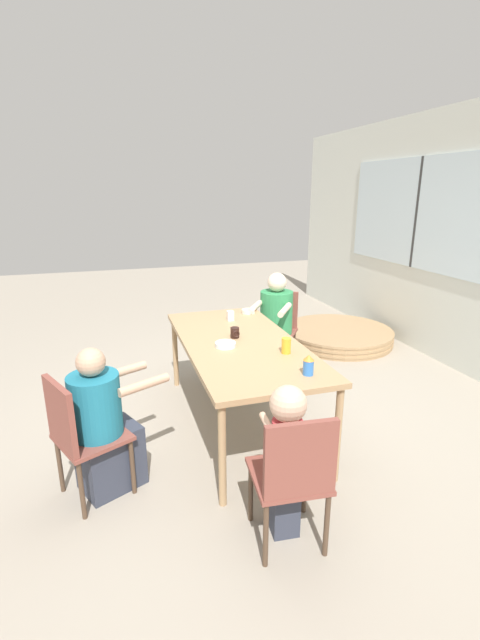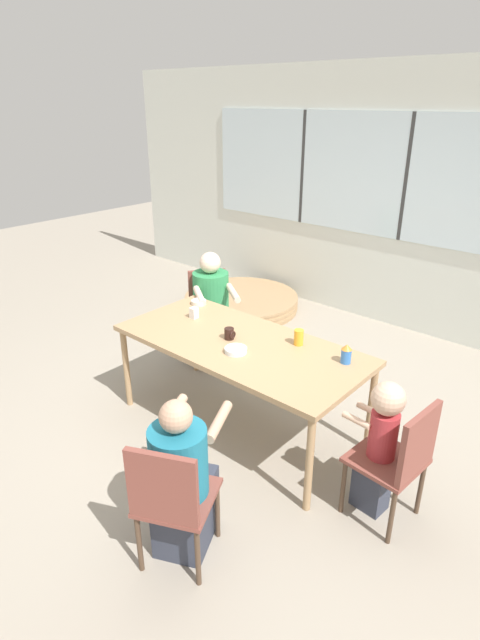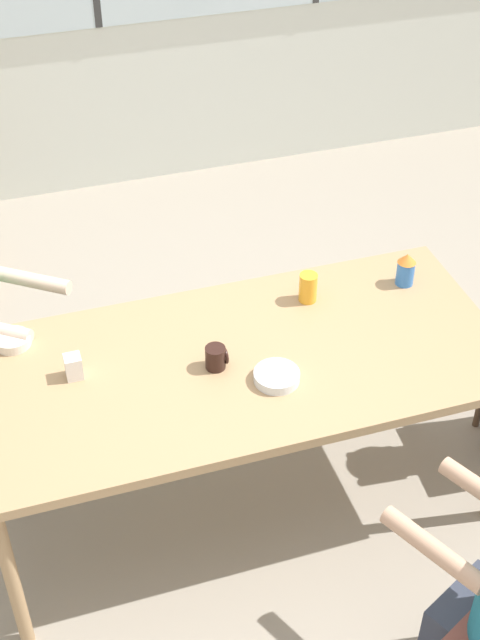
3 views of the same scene
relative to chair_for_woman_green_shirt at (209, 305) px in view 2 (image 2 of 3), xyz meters
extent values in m
plane|color=gray|center=(1.12, -0.80, -0.50)|extent=(16.00, 16.00, 0.00)
cube|color=silver|center=(1.12, 1.88, 0.90)|extent=(8.40, 0.06, 2.80)
cube|color=silver|center=(1.12, 1.83, 1.16)|extent=(5.20, 0.02, 1.30)
cube|color=#333333|center=(-0.18, 1.83, 1.16)|extent=(0.04, 0.01, 1.30)
cube|color=#333333|center=(1.12, 1.83, 1.16)|extent=(0.04, 0.01, 1.30)
cube|color=tan|center=(1.12, -0.80, 0.23)|extent=(1.93, 0.90, 0.04)
cylinder|color=tan|center=(0.20, -1.20, -0.15)|extent=(0.05, 0.05, 0.71)
cylinder|color=tan|center=(2.04, -1.20, -0.15)|extent=(0.05, 0.05, 0.71)
cylinder|color=tan|center=(0.20, -0.40, -0.15)|extent=(0.05, 0.05, 0.71)
cylinder|color=tan|center=(2.04, -0.40, -0.15)|extent=(0.05, 0.05, 0.71)
cube|color=brown|center=(0.08, -0.05, -0.09)|extent=(0.56, 0.56, 0.03)
cube|color=brown|center=(-0.07, 0.05, 0.14)|extent=(0.25, 0.33, 0.42)
cylinder|color=#4C3828|center=(0.31, -0.01, -0.30)|extent=(0.03, 0.03, 0.40)
cylinder|color=#4C3828|center=(0.11, -0.29, -0.30)|extent=(0.03, 0.03, 0.40)
cylinder|color=#4C3828|center=(0.04, 0.18, -0.30)|extent=(0.03, 0.03, 0.40)
cylinder|color=#4C3828|center=(-0.16, -0.09, -0.30)|extent=(0.03, 0.03, 0.40)
cube|color=brown|center=(1.68, -1.96, -0.09)|extent=(0.53, 0.53, 0.03)
cube|color=brown|center=(1.75, -2.13, 0.14)|extent=(0.36, 0.20, 0.42)
cylinder|color=#4C3828|center=(1.45, -1.88, -0.30)|extent=(0.03, 0.03, 0.40)
cylinder|color=#4C3828|center=(1.76, -1.74, -0.30)|extent=(0.03, 0.03, 0.40)
cylinder|color=#4C3828|center=(1.60, -2.19, -0.30)|extent=(0.03, 0.03, 0.40)
cylinder|color=#4C3828|center=(1.90, -2.04, -0.30)|extent=(0.03, 0.03, 0.40)
cube|color=brown|center=(2.40, -0.92, -0.09)|extent=(0.44, 0.44, 0.03)
cube|color=brown|center=(2.58, -0.94, 0.14)|extent=(0.07, 0.38, 0.42)
cylinder|color=#4C3828|center=(2.22, -1.08, -0.30)|extent=(0.03, 0.03, 0.40)
cylinder|color=#4C3828|center=(2.25, -0.74, -0.30)|extent=(0.03, 0.03, 0.40)
cylinder|color=#4C3828|center=(2.55, -1.11, -0.30)|extent=(0.03, 0.03, 0.40)
cylinder|color=#4C3828|center=(2.59, -0.77, -0.30)|extent=(0.03, 0.03, 0.40)
cube|color=#333847|center=(0.16, -0.12, -0.29)|extent=(0.52, 0.50, 0.43)
cylinder|color=#2D844C|center=(0.11, -0.08, 0.16)|extent=(0.35, 0.35, 0.46)
sphere|color=beige|center=(0.11, -0.08, 0.49)|extent=(0.20, 0.20, 0.20)
cylinder|color=beige|center=(0.44, -0.12, 0.28)|extent=(0.35, 0.27, 0.06)
cylinder|color=beige|center=(0.26, -0.38, 0.28)|extent=(0.35, 0.27, 0.06)
cube|color=#333847|center=(1.63, -1.87, -0.29)|extent=(0.42, 0.47, 0.43)
cylinder|color=#1E7089|center=(1.66, -1.93, 0.13)|extent=(0.32, 0.32, 0.40)
sphere|color=tan|center=(1.66, -1.93, 0.42)|extent=(0.18, 0.18, 0.18)
cylinder|color=tan|center=(1.41, -1.74, 0.23)|extent=(0.21, 0.34, 0.06)
cylinder|color=tan|center=(1.67, -1.62, 0.23)|extent=(0.21, 0.34, 0.06)
cube|color=#333847|center=(2.33, -0.92, -0.29)|extent=(0.22, 0.17, 0.43)
cylinder|color=#B23338|center=(2.36, -0.92, 0.08)|extent=(0.17, 0.17, 0.31)
sphere|color=#DBB293|center=(2.36, -0.92, 0.33)|extent=(0.20, 0.20, 0.20)
cylinder|color=#DBB293|center=(2.21, -0.98, 0.15)|extent=(0.19, 0.06, 0.04)
cylinder|color=#DBB293|center=(2.22, -0.83, 0.15)|extent=(0.19, 0.06, 0.04)
cylinder|color=black|center=(1.02, -0.82, 0.29)|extent=(0.07, 0.07, 0.09)
torus|color=black|center=(1.06, -0.82, 0.29)|extent=(0.01, 0.06, 0.06)
cylinder|color=blue|center=(1.88, -0.57, 0.30)|extent=(0.07, 0.07, 0.10)
cone|color=orange|center=(1.88, -0.57, 0.37)|extent=(0.07, 0.07, 0.04)
cylinder|color=gold|center=(1.48, -0.55, 0.31)|extent=(0.07, 0.07, 0.12)
cube|color=silver|center=(0.54, -0.72, 0.30)|extent=(0.06, 0.06, 0.09)
cylinder|color=silver|center=(0.35, -0.48, 0.27)|extent=(0.13, 0.13, 0.04)
cylinder|color=silver|center=(1.21, -0.95, 0.27)|extent=(0.16, 0.16, 0.04)
cylinder|color=tan|center=(-0.47, 1.05, -0.49)|extent=(1.39, 1.39, 0.03)
cylinder|color=tan|center=(-0.47, 1.05, -0.46)|extent=(1.41, 1.41, 0.03)
cylinder|color=tan|center=(-0.47, 1.05, -0.43)|extent=(1.39, 1.39, 0.03)
cylinder|color=tan|center=(-0.47, 1.05, -0.40)|extent=(1.41, 1.41, 0.03)
cylinder|color=tan|center=(-0.47, 1.05, -0.37)|extent=(1.39, 1.39, 0.03)
cylinder|color=tan|center=(-0.47, 1.05, -0.34)|extent=(1.41, 1.41, 0.03)
camera|label=1|loc=(4.24, -1.77, 1.42)|focal=24.00mm
camera|label=2|loc=(3.32, -3.33, 1.92)|focal=28.00mm
camera|label=3|loc=(0.40, -3.09, 2.38)|focal=50.00mm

